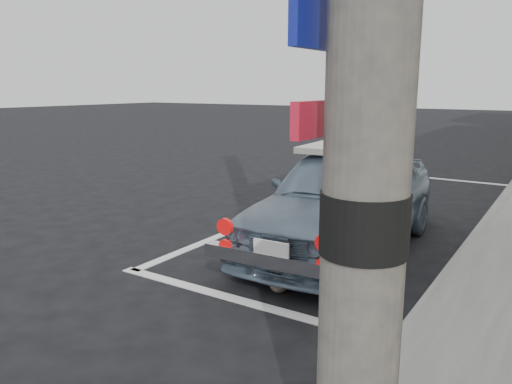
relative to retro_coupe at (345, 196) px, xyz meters
The scene contains 6 objects.
ground 1.59m from the retro_coupe, 113.13° to the right, with size 80.00×80.00×0.00m, color black.
pline_rear 1.95m from the retro_coupe, 92.40° to the right, with size 3.00×0.12×0.01m, color silver.
pline_front 5.18m from the retro_coupe, 90.86° to the left, with size 3.00×0.12×0.01m, color silver.
pline_side 2.29m from the retro_coupe, 131.88° to the left, with size 0.12×7.00×0.01m, color silver.
retro_coupe is the anchor object (origin of this frame).
cat 1.58m from the retro_coupe, 89.19° to the right, with size 0.28×0.41×0.23m.
Camera 1 is at (2.72, -3.84, 1.83)m, focal length 35.00 mm.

